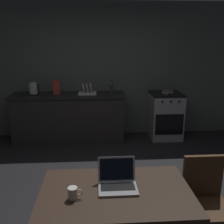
{
  "coord_description": "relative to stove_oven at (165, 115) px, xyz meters",
  "views": [
    {
      "loc": [
        -0.09,
        -2.77,
        1.92
      ],
      "look_at": [
        0.16,
        1.0,
        0.87
      ],
      "focal_mm": 41.71,
      "sensor_mm": 36.0,
      "label": 1
    }
  ],
  "objects": [
    {
      "name": "ground_plane",
      "position": [
        -1.31,
        -2.14,
        -0.46
      ],
      "size": [
        12.0,
        12.0,
        0.0
      ],
      "primitive_type": "plane",
      "color": "black"
    },
    {
      "name": "back_wall",
      "position": [
        -1.01,
        0.35,
        0.86
      ],
      "size": [
        6.4,
        0.1,
        2.63
      ],
      "primitive_type": "cube",
      "color": "#4C5350",
      "rests_on": "ground_plane"
    },
    {
      "name": "kitchen_counter",
      "position": [
        -1.91,
        0.0,
        0.0
      ],
      "size": [
        2.16,
        0.64,
        0.92
      ],
      "color": "#282623",
      "rests_on": "ground_plane"
    },
    {
      "name": "stove_oven",
      "position": [
        0.0,
        0.0,
        0.0
      ],
      "size": [
        0.6,
        0.62,
        0.92
      ],
      "color": "gray",
      "rests_on": "ground_plane"
    },
    {
      "name": "dining_table",
      "position": [
        -1.24,
        -3.04,
        0.2
      ],
      "size": [
        1.25,
        0.79,
        0.73
      ],
      "color": "#332319",
      "rests_on": "ground_plane"
    },
    {
      "name": "chair",
      "position": [
        -0.39,
        -2.86,
        0.05
      ],
      "size": [
        0.4,
        0.4,
        0.88
      ],
      "rotation": [
        0.0,
        0.0,
        -0.16
      ],
      "color": "#4C331E",
      "rests_on": "ground_plane"
    },
    {
      "name": "laptop",
      "position": [
        -1.23,
        -2.98,
        0.32
      ],
      "size": [
        0.32,
        0.28,
        0.22
      ],
      "rotation": [
        0.0,
        0.0,
        -0.04
      ],
      "color": "#99999E",
      "rests_on": "dining_table"
    },
    {
      "name": "electric_kettle",
      "position": [
        -2.56,
        0.0,
        0.57
      ],
      "size": [
        0.19,
        0.17,
        0.24
      ],
      "color": "black",
      "rests_on": "kitchen_counter"
    },
    {
      "name": "bottle",
      "position": [
        -1.09,
        -0.05,
        0.59
      ],
      "size": [
        0.07,
        0.07,
        0.27
      ],
      "color": "#2D2D33",
      "rests_on": "kitchen_counter"
    },
    {
      "name": "frying_pan",
      "position": [
        0.01,
        -0.03,
        0.48
      ],
      "size": [
        0.24,
        0.41,
        0.05
      ],
      "color": "gray",
      "rests_on": "stove_oven"
    },
    {
      "name": "coffee_mug",
      "position": [
        -1.58,
        -3.13,
        0.32
      ],
      "size": [
        0.12,
        0.08,
        0.1
      ],
      "color": "silver",
      "rests_on": "dining_table"
    },
    {
      "name": "cereal_box",
      "position": [
        -2.12,
        0.02,
        0.59
      ],
      "size": [
        0.13,
        0.05,
        0.26
      ],
      "color": "#B2382D",
      "rests_on": "kitchen_counter"
    },
    {
      "name": "dish_rack",
      "position": [
        -1.54,
        0.0,
        0.51
      ],
      "size": [
        0.34,
        0.26,
        0.21
      ],
      "color": "silver",
      "rests_on": "kitchen_counter"
    }
  ]
}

